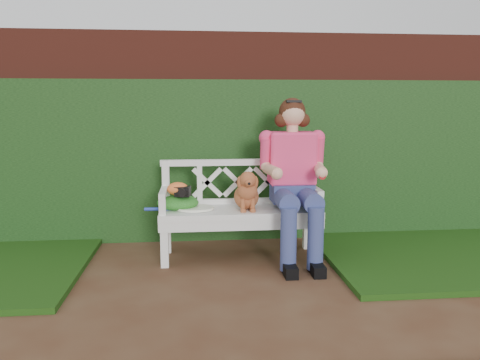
{
  "coord_description": "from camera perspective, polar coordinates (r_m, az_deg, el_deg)",
  "views": [
    {
      "loc": [
        -0.11,
        -3.28,
        1.46
      ],
      "look_at": [
        0.31,
        1.01,
        0.75
      ],
      "focal_mm": 35.0,
      "sensor_mm": 36.0,
      "label": 1
    }
  ],
  "objects": [
    {
      "name": "camera_item",
      "position": [
        4.34,
        -7.01,
        -1.37
      ],
      "size": [
        0.16,
        0.13,
        0.09
      ],
      "primitive_type": "cube",
      "rotation": [
        0.0,
        0.0,
        -0.21
      ],
      "color": "black",
      "rests_on": "green_bag"
    },
    {
      "name": "tennis_racket",
      "position": [
        4.37,
        -5.93,
        -3.45
      ],
      "size": [
        0.73,
        0.53,
        0.03
      ],
      "primitive_type": null,
      "rotation": [
        0.0,
        0.0,
        0.41
      ],
      "color": "silver",
      "rests_on": "garden_bench"
    },
    {
      "name": "brick_wall",
      "position": [
        5.19,
        -4.32,
        5.34
      ],
      "size": [
        10.0,
        0.3,
        2.2
      ],
      "primitive_type": "cube",
      "color": "maroon",
      "rests_on": "ground"
    },
    {
      "name": "baseball_glove",
      "position": [
        4.37,
        -7.6,
        -1.08
      ],
      "size": [
        0.23,
        0.19,
        0.13
      ],
      "primitive_type": "ellipsoid",
      "rotation": [
        0.0,
        0.0,
        0.24
      ],
      "color": "orange",
      "rests_on": "green_bag"
    },
    {
      "name": "dog",
      "position": [
        4.33,
        0.82,
        -1.19
      ],
      "size": [
        0.3,
        0.38,
        0.38
      ],
      "primitive_type": null,
      "rotation": [
        0.0,
        0.0,
        0.16
      ],
      "color": "olive",
      "rests_on": "garden_bench"
    },
    {
      "name": "ivy_hedge",
      "position": [
        5.0,
        -4.23,
        2.31
      ],
      "size": [
        10.0,
        0.18,
        1.7
      ],
      "primitive_type": "cube",
      "color": "#27581F",
      "rests_on": "ground"
    },
    {
      "name": "green_bag",
      "position": [
        4.4,
        -7.6,
        -2.71
      ],
      "size": [
        0.43,
        0.35,
        0.13
      ],
      "primitive_type": null,
      "rotation": [
        0.0,
        0.0,
        0.14
      ],
      "color": "#347C2F",
      "rests_on": "garden_bench"
    },
    {
      "name": "ground",
      "position": [
        3.59,
        -3.41,
        -14.65
      ],
      "size": [
        60.0,
        60.0,
        0.0
      ],
      "primitive_type": "plane",
      "color": "#4B2919"
    },
    {
      "name": "grass_right",
      "position": [
        5.08,
        24.62,
        -7.93
      ],
      "size": [
        2.6,
        2.0,
        0.05
      ],
      "primitive_type": "cube",
      "color": "#153C0B",
      "rests_on": "ground"
    },
    {
      "name": "seated_woman",
      "position": [
        4.42,
        6.43,
        0.3
      ],
      "size": [
        0.94,
        1.05,
        1.54
      ],
      "primitive_type": null,
      "rotation": [
        0.0,
        0.0,
        0.4
      ],
      "color": "#F6525A",
      "rests_on": "ground"
    },
    {
      "name": "garden_bench",
      "position": [
        4.48,
        0.0,
        -6.45
      ],
      "size": [
        1.63,
        0.75,
        0.48
      ],
      "primitive_type": null,
      "rotation": [
        0.0,
        0.0,
        0.1
      ],
      "color": "white",
      "rests_on": "ground"
    }
  ]
}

